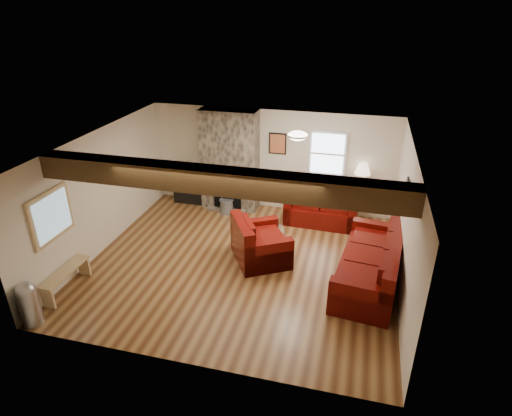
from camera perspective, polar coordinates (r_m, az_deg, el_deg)
The scene contains 18 objects.
room at distance 8.11m, azimuth -2.10°, elevation 0.02°, with size 8.00×8.00×8.00m.
oak_beam at distance 6.59m, azimuth -5.28°, elevation 3.70°, with size 6.00×0.36×0.38m, color #352010.
chimney_breast at distance 10.59m, azimuth -3.54°, elevation 6.19°, with size 1.40×0.67×2.50m.
back_window at distance 10.25m, azimuth 9.51°, elevation 7.16°, with size 0.90×0.08×1.10m, color silver, non-canonical shape.
hatch_window at distance 8.17m, azimuth -25.63°, elevation -0.94°, with size 0.08×1.00×0.90m, color tan, non-canonical shape.
ceiling_dome at distance 8.32m, azimuth 5.58°, elevation 9.40°, with size 0.40×0.40×0.18m, color white, non-canonical shape.
artwork_back at distance 10.36m, azimuth 2.89°, elevation 8.56°, with size 0.42×0.06×0.52m, color black, non-canonical shape.
artwork_right at distance 7.95m, azimuth 19.45°, elevation 1.87°, with size 0.06×0.55×0.42m, color black, non-canonical shape.
sofa_three at distance 8.22m, azimuth 14.94°, elevation -6.73°, with size 2.46×1.03×0.95m, color #420704, non-canonical shape.
loveseat at distance 10.22m, azimuth 8.79°, elevation 0.44°, with size 1.67×0.96×0.89m, color #420704, non-canonical shape.
armchair_red at distance 8.62m, azimuth 0.68°, elevation -4.23°, with size 1.14×1.00×0.92m, color #420704, non-canonical shape.
coffee_table at distance 9.06m, azimuth 0.77°, elevation -4.28°, with size 0.96×0.96×0.50m.
tv_cabinet at distance 11.33m, azimuth -8.35°, elevation 1.97°, with size 0.95×0.38×0.48m, color black.
television at distance 11.16m, azimuth -8.50°, elevation 4.10°, with size 0.75×0.10×0.43m, color black.
floor_lamp at distance 10.18m, azimuth 14.02°, elevation 4.70°, with size 0.37×0.37×1.44m.
pine_bench at distance 8.59m, azimuth -23.92°, elevation -8.83°, with size 0.26×1.13×0.42m, color tan, non-canonical shape.
pedal_bin at distance 7.95m, azimuth -28.00°, elevation -11.16°, with size 0.32×0.32×0.80m, color #ABABB0, non-canonical shape.
coal_bucket at distance 10.68m, azimuth -3.94°, elevation 0.29°, with size 0.38×0.38×0.35m, color gray, non-canonical shape.
Camera 1 is at (2.09, -6.99, 4.80)m, focal length 30.00 mm.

